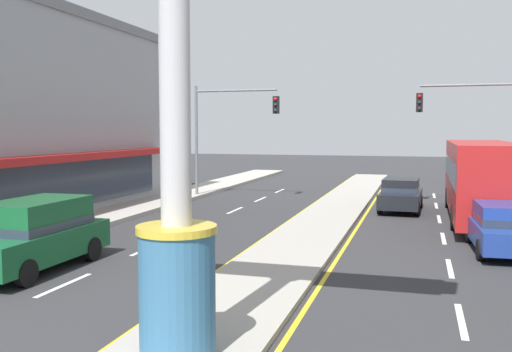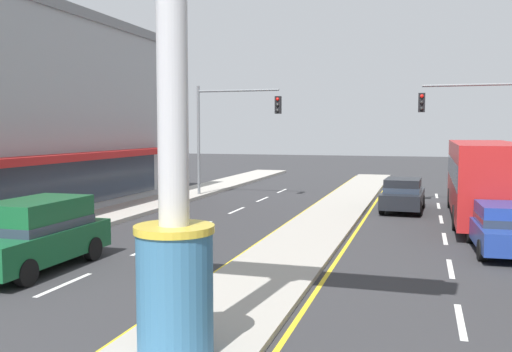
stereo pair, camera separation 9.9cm
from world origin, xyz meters
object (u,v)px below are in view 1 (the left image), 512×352
Objects in this scene: bus_near_right_lane at (481,176)px; sedan_far_right_lane at (401,194)px; traffic_light_right_side at (482,120)px; suv_mid_left_lane at (35,234)px; traffic_light_left_side at (226,121)px; sedan_near_left_lane at (503,227)px; district_sign at (175,91)px.

bus_near_right_lane is 2.57× the size of sedan_far_right_lane.
traffic_light_right_side is 20.62m from suv_mid_left_lane.
suv_mid_left_lane is at bearing -128.67° from traffic_light_right_side.
sedan_near_left_lane is at bearing -39.72° from traffic_light_left_side.
suv_mid_left_lane is (-12.44, -12.45, -0.88)m from bus_near_right_lane.
traffic_light_left_side is 10.29m from sedan_far_right_lane.
traffic_light_left_side is 1.42× the size of sedan_far_right_lane.
bus_near_right_lane is at bearing 69.90° from district_sign.
sedan_far_right_lane is (-3.59, -1.80, -3.46)m from traffic_light_right_side.
sedan_near_left_lane is (12.72, -10.57, -3.46)m from traffic_light_left_side.
district_sign reaches higher than sedan_far_right_lane.
traffic_light_left_side reaches higher than bus_near_right_lane.
sedan_far_right_lane is at bearing 111.77° from sedan_near_left_lane.
district_sign is 1.33× the size of traffic_light_right_side.
traffic_light_right_side is 10.65m from sedan_near_left_lane.
sedan_near_left_lane is at bearing -91.61° from traffic_light_right_side.
traffic_light_right_side is at bearing 88.39° from sedan_near_left_lane.
district_sign is 0.73× the size of bus_near_right_lane.
district_sign is 12.61m from sedan_near_left_lane.
traffic_light_left_side is 16.72m from suv_mid_left_lane.
bus_near_right_lane is 6.71m from sedan_near_left_lane.
sedan_near_left_lane is (3.31, -8.28, 0.00)m from sedan_far_right_lane.
district_sign is at bearing -110.10° from bus_near_right_lane.
sedan_near_left_lane is (6.22, 10.36, -3.60)m from district_sign.
bus_near_right_lane is (6.22, 16.99, -2.52)m from district_sign.
sedan_near_left_lane is (-0.28, -10.07, -3.46)m from traffic_light_right_side.
traffic_light_right_side is at bearing 26.58° from sedan_far_right_lane.
traffic_light_left_side is 13.53m from bus_near_right_lane.
sedan_near_left_lane is at bearing 25.09° from suv_mid_left_lane.
traffic_light_right_side reaches higher than suv_mid_left_lane.
district_sign is 1.88× the size of sedan_near_left_lane.
bus_near_right_lane is at bearing -94.72° from traffic_light_right_side.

